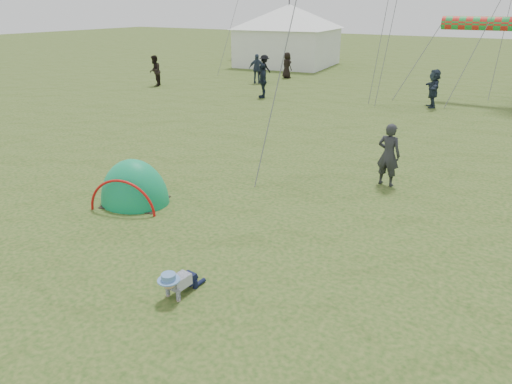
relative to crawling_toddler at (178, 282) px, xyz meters
The scene contains 16 objects.
ground 0.84m from the crawling_toddler, 151.59° to the left, with size 140.00×140.00×0.00m, color #1E4312.
crawling_toddler is the anchor object (origin of this frame).
popup_tent 4.23m from the crawling_toddler, 144.96° to the left, with size 1.71×1.41×2.21m, color #0E8371.
standing_adult 7.03m from the crawling_toddler, 78.05° to the left, with size 0.62×0.41×1.70m, color #28292D.
event_marquee 31.31m from the crawling_toddler, 114.54° to the left, with size 7.05×7.05×4.85m, color white, non-canonical shape.
crowd_person_2 22.14m from the crawling_toddler, 118.02° to the left, with size 1.02×0.43×1.75m, color #2B374C.
crowd_person_3 22.49m from the crawling_toddler, 116.94° to the left, with size 1.08×0.62×1.67m, color black.
crowd_person_4 24.51m from the crawling_toddler, 113.77° to the left, with size 0.80×0.52×1.64m, color black.
crowd_person_5 17.92m from the crawling_toddler, 89.10° to the left, with size 1.64×0.52×1.76m, color #222D3B.
crowd_person_7 21.63m from the crawling_toddler, 134.06° to the left, with size 0.86×0.67×1.77m, color black.
crowd_person_8 17.57m from the crawling_toddler, 116.17° to the left, with size 1.01×0.42×1.72m, color #192230.
crowd_person_10 34.67m from the crawling_toddler, 122.57° to the left, with size 0.85×0.55×1.74m, color black.
crowd_person_12 35.77m from the crawling_toddler, 109.79° to the left, with size 0.65×0.43×1.78m, color black.
crowd_person_13 36.60m from the crawling_toddler, 110.04° to the left, with size 0.84×0.66×1.73m, color #322A22.
crowd_person_14 28.75m from the crawling_toddler, 113.12° to the left, with size 0.94×0.39×1.60m, color black.
rainbow_tube_kite 21.05m from the crawling_toddler, 82.52° to the left, with size 0.64×0.64×5.91m, color red.
Camera 1 is at (5.20, -5.19, 4.55)m, focal length 32.00 mm.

